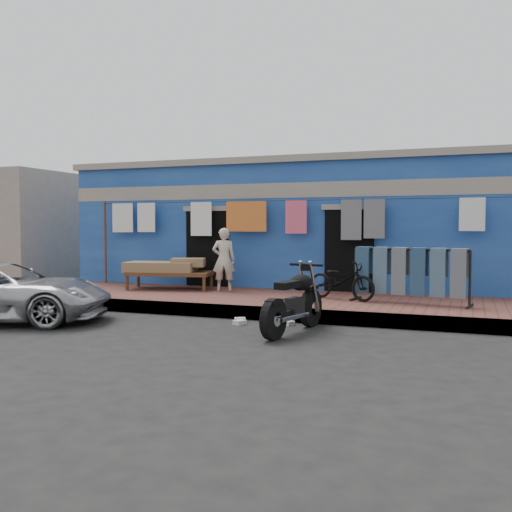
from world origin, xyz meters
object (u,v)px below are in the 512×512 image
at_px(car, 0,291).
at_px(seated_person, 224,259).
at_px(bicycle, 342,276).
at_px(motorcycle, 293,299).
at_px(jeans_rack, 410,275).
at_px(charpoy, 170,274).

relative_size(car, seated_person, 2.77).
bearing_deg(car, bicycle, -80.37).
distance_m(car, motorcycle, 5.31).
distance_m(motorcycle, jeans_rack, 2.89).
relative_size(seated_person, jeans_rack, 0.61).
bearing_deg(motorcycle, car, -161.50).
height_order(motorcycle, charpoy, motorcycle).
height_order(bicycle, motorcycle, bicycle).
height_order(seated_person, bicycle, seated_person).
bearing_deg(seated_person, motorcycle, 110.51).
bearing_deg(seated_person, jeans_rack, 151.38).
bearing_deg(charpoy, seated_person, 4.09).
distance_m(car, charpoy, 4.03).
xyz_separation_m(charpoy, jeans_rack, (5.49, -0.58, 0.20)).
distance_m(seated_person, motorcycle, 4.02).
height_order(seated_person, motorcycle, seated_person).
height_order(bicycle, jeans_rack, jeans_rack).
xyz_separation_m(car, motorcycle, (5.25, 0.82, -0.01)).
bearing_deg(jeans_rack, motorcycle, -123.56).
relative_size(bicycle, charpoy, 0.67).
bearing_deg(car, seated_person, -55.89).
distance_m(bicycle, motorcycle, 2.50).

